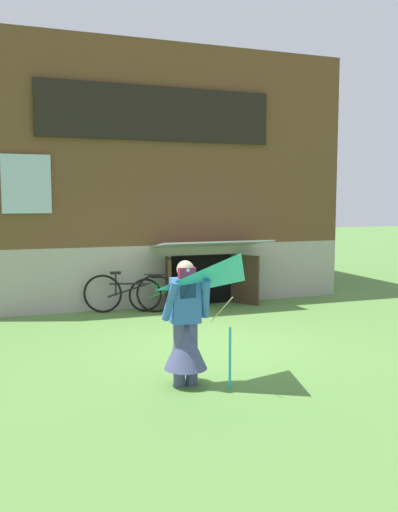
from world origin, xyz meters
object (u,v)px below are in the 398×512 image
bicycle_green (167,293)px  bicycle_black (129,293)px  kite (241,292)px  person (186,334)px

bicycle_green → bicycle_black: bicycle_black is taller
kite → bicycle_black: (-0.15, 5.02, -0.81)m
bicycle_black → kite: bearing=-70.3°
bicycle_green → kite: bearing=-91.5°
person → bicycle_green: person is taller
kite → bicycle_green: kite is taller
person → bicycle_green: bearing=101.2°
bicycle_black → person: bearing=-75.8°
bicycle_green → bicycle_black: bearing=-178.2°
person → bicycle_green: size_ratio=0.96×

